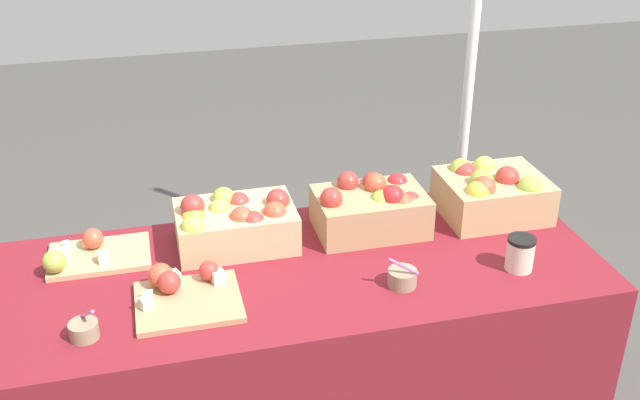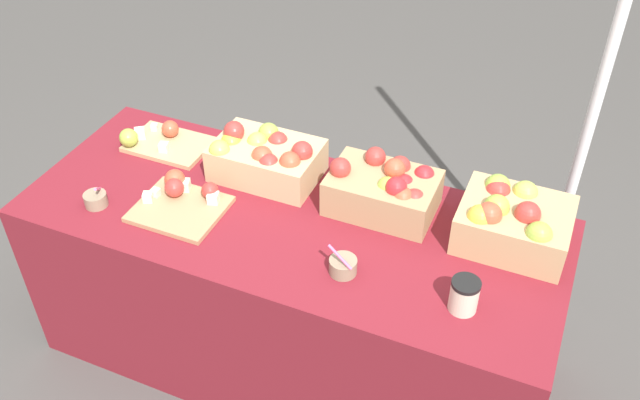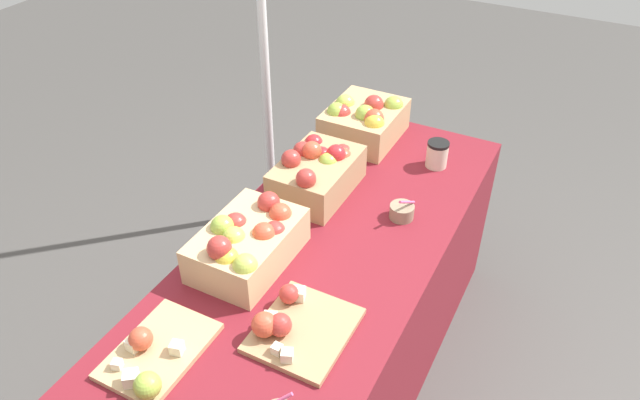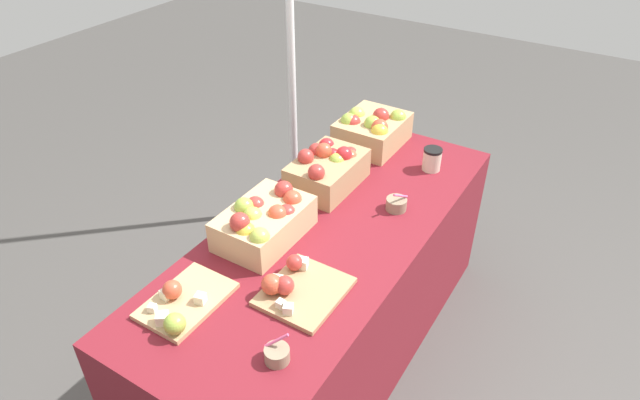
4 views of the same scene
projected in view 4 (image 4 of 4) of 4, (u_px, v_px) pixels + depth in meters
ground_plane at (326, 349)px, 2.70m from camera, size 10.00×10.00×0.00m
table at (327, 294)px, 2.49m from camera, size 1.90×0.76×0.74m
apple_crate_left at (372, 129)px, 2.80m from camera, size 0.35×0.29×0.19m
apple_crate_middle at (328, 168)px, 2.50m from camera, size 0.37×0.25×0.19m
apple_crate_right at (264, 221)px, 2.18m from camera, size 0.38×0.26×0.19m
cutting_board_front at (295, 286)px, 1.96m from camera, size 0.30×0.26×0.09m
cutting_board_back at (181, 303)px, 1.89m from camera, size 0.32×0.22×0.09m
sample_bowl_near at (396, 204)px, 2.37m from camera, size 0.10×0.09×0.11m
sample_bowl_mid at (277, 354)px, 1.71m from camera, size 0.08×0.08×0.10m
coffee_cup at (432, 159)px, 2.62m from camera, size 0.09×0.09×0.11m
tent_pole at (291, 44)px, 3.01m from camera, size 0.04×0.04×2.22m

